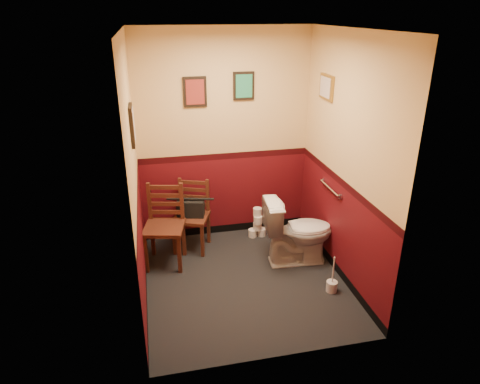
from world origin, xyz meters
name	(u,v)px	position (x,y,z in m)	size (l,w,h in m)	color
floor	(245,280)	(0.00, 0.00, 0.00)	(2.20, 2.40, 0.00)	black
ceiling	(246,29)	(0.00, 0.00, 2.70)	(2.20, 2.40, 0.00)	silver
wall_back	(224,138)	(0.00, 1.20, 1.35)	(2.20, 2.70, 0.00)	#510B11
wall_front	(280,223)	(0.00, -1.20, 1.35)	(2.20, 2.70, 0.00)	#510B11
wall_left	(135,178)	(-1.10, 0.00, 1.35)	(2.40, 2.70, 0.00)	#510B11
wall_right	(345,162)	(1.10, 0.00, 1.35)	(2.40, 2.70, 0.00)	#510B11
grab_bar	(330,188)	(1.07, 0.25, 0.95)	(0.05, 0.56, 0.06)	silver
framed_print_back_a	(195,92)	(-0.35, 1.18, 1.95)	(0.28, 0.04, 0.36)	black
framed_print_back_b	(244,86)	(0.25, 1.18, 2.00)	(0.26, 0.04, 0.34)	black
framed_print_left	(132,125)	(-1.08, 0.10, 1.85)	(0.04, 0.30, 0.38)	black
framed_print_right	(326,87)	(1.08, 0.60, 2.05)	(0.04, 0.34, 0.28)	olive
toilet	(298,231)	(0.72, 0.28, 0.41)	(0.46, 0.83, 0.81)	white
toilet_brush	(332,286)	(0.89, -0.40, 0.07)	(0.12, 0.12, 0.43)	silver
chair_left	(165,226)	(-0.84, 0.61, 0.49)	(0.55, 0.55, 0.98)	#58281A
chair_right	(192,216)	(-0.49, 0.89, 0.45)	(0.54, 0.54, 0.90)	#58281A
handbag	(191,208)	(-0.50, 0.85, 0.58)	(0.37, 0.24, 0.25)	black
tp_stack	(257,225)	(0.40, 0.98, 0.18)	(0.24, 0.15, 0.42)	silver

